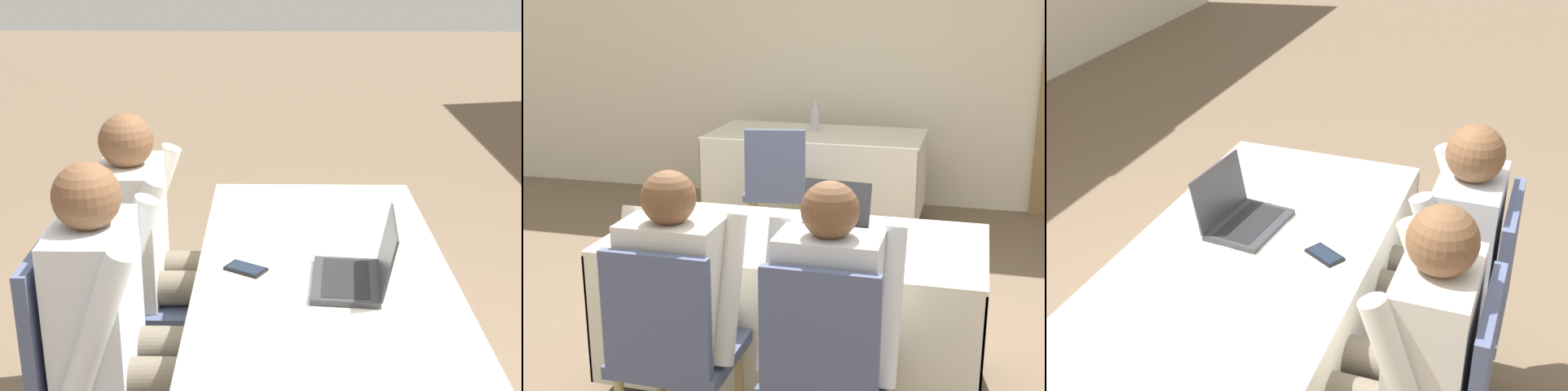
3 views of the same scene
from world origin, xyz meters
TOP-DOWN VIEW (x-y plane):
  - conference_table_near at (0.00, 0.00)m, footprint 1.67×0.84m
  - laptop at (0.14, 0.10)m, footprint 0.34×0.28m
  - cell_phone at (0.04, -0.26)m, footprint 0.13×0.15m
  - paper_beside_laptop at (-0.28, 0.07)m, footprint 0.24×0.32m
  - paper_centre_table at (0.10, -0.00)m, footprint 0.29×0.34m
  - chair_near_left at (-0.29, -0.73)m, footprint 0.44×0.44m
  - chair_near_right at (0.29, -0.73)m, footprint 0.44×0.44m
  - person_checkered_shirt at (-0.29, -0.62)m, footprint 0.50×0.52m
  - person_white_shirt at (0.29, -0.62)m, footprint 0.50×0.52m

SIDE VIEW (x-z plane):
  - chair_near_left at x=-0.29m, z-range 0.05..0.97m
  - chair_near_right at x=0.29m, z-range 0.05..0.97m
  - conference_table_near at x=0.00m, z-range 0.19..0.92m
  - person_checkered_shirt at x=-0.29m, z-range 0.08..1.26m
  - person_white_shirt at x=0.29m, z-range 0.08..1.26m
  - paper_beside_laptop at x=-0.28m, z-range 0.73..0.73m
  - paper_centre_table at x=0.10m, z-range 0.73..0.73m
  - cell_phone at x=0.04m, z-range 0.73..0.74m
  - laptop at x=0.14m, z-range 0.66..0.88m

